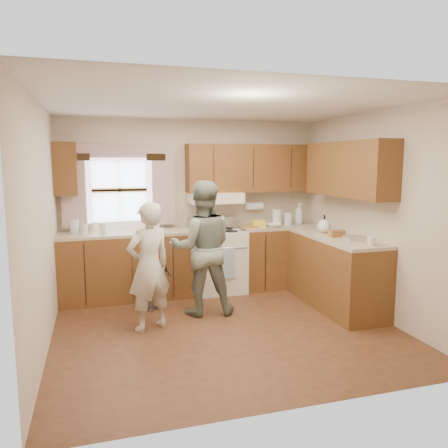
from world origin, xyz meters
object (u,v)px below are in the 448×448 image
object	(u,v)px
woman_right	(202,248)
child	(154,279)
stove	(217,260)
woman_left	(149,267)

from	to	relation	value
woman_right	child	distance (m)	0.77
woman_right	child	bearing A→B (deg)	-18.63
stove	woman_right	world-z (taller)	woman_right
woman_right	stove	bearing A→B (deg)	-108.76
woman_right	woman_left	bearing A→B (deg)	34.69
woman_left	woman_right	bearing A→B (deg)	-176.16
stove	child	xyz separation A→B (m)	(-1.01, -0.59, -0.05)
stove	child	distance (m)	1.16
stove	child	bearing A→B (deg)	-149.79
stove	woman_left	distance (m)	1.69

